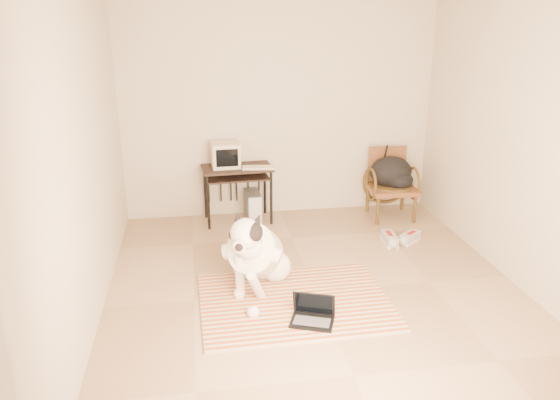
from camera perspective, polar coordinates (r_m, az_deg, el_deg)
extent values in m
plane|color=#9F8161|center=(5.40, 3.73, -9.47)|extent=(4.50, 4.50, 0.00)
plane|color=#C1B39E|center=(7.05, -0.05, 9.19)|extent=(4.50, 0.00, 4.50)
plane|color=#C1B39E|center=(2.88, 14.16, -7.11)|extent=(4.50, 0.00, 4.50)
plane|color=#C1B39E|center=(4.86, -19.63, 3.31)|extent=(0.00, 4.50, 4.50)
plane|color=#C1B39E|center=(5.68, 24.23, 4.94)|extent=(0.00, 4.50, 4.50)
cube|color=#C54214|center=(4.75, 2.90, -13.73)|extent=(1.76, 0.30, 0.02)
cube|color=#417C3E|center=(4.97, 2.19, -12.07)|extent=(1.76, 0.30, 0.02)
cube|color=#6E4D90|center=(5.19, 1.55, -10.55)|extent=(1.76, 0.30, 0.02)
cube|color=gold|center=(5.42, 0.97, -9.16)|extent=(1.76, 0.30, 0.02)
cube|color=#C8AC99|center=(5.65, 0.44, -7.88)|extent=(1.76, 0.30, 0.02)
sphere|color=white|center=(5.58, -3.45, -6.62)|extent=(0.31, 0.31, 0.31)
sphere|color=white|center=(5.51, -0.47, -6.95)|extent=(0.31, 0.31, 0.31)
ellipsoid|color=white|center=(5.52, -2.01, -6.61)|extent=(0.38, 0.35, 0.31)
ellipsoid|color=white|center=(5.27, -2.57, -5.41)|extent=(0.63, 0.80, 0.67)
cylinder|color=white|center=(5.28, -2.54, -5.36)|extent=(0.65, 0.73, 0.61)
sphere|color=white|center=(5.03, -3.22, -4.80)|extent=(0.26, 0.26, 0.26)
sphere|color=white|center=(4.88, -3.58, -3.54)|extent=(0.29, 0.29, 0.29)
ellipsoid|color=black|center=(4.86, -3.10, -3.39)|extent=(0.22, 0.25, 0.21)
cylinder|color=white|center=(4.79, -4.00, -4.58)|extent=(0.17, 0.18, 0.12)
sphere|color=black|center=(4.72, -4.30, -4.97)|extent=(0.07, 0.07, 0.07)
cone|color=black|center=(4.92, -4.44, -1.97)|extent=(0.15, 0.18, 0.18)
cone|color=black|center=(4.87, -2.35, -2.16)|extent=(0.16, 0.16, 0.18)
torus|color=white|center=(5.00, -3.29, -4.37)|extent=(0.28, 0.22, 0.23)
cylinder|color=white|center=(5.19, -4.25, -7.87)|extent=(0.13, 0.15, 0.43)
cylinder|color=white|center=(5.04, -2.50, -9.00)|extent=(0.22, 0.39, 0.43)
sphere|color=white|center=(5.25, -4.29, -9.73)|extent=(0.11, 0.11, 0.11)
sphere|color=white|center=(4.94, -2.83, -11.62)|extent=(0.11, 0.11, 0.11)
cone|color=black|center=(5.82, -1.47, -6.56)|extent=(0.11, 0.43, 0.11)
cube|color=black|center=(4.86, 3.37, -12.59)|extent=(0.44, 0.37, 0.02)
cube|color=#4E4E51|center=(4.85, 3.35, -12.54)|extent=(0.35, 0.25, 0.00)
cube|color=black|center=(4.87, 3.57, -10.75)|extent=(0.38, 0.22, 0.24)
cube|color=black|center=(4.86, 3.55, -10.77)|extent=(0.33, 0.18, 0.21)
cube|color=black|center=(6.87, -4.52, 3.35)|extent=(0.90, 0.54, 0.03)
cube|color=black|center=(6.85, -4.46, 2.35)|extent=(0.79, 0.43, 0.02)
cylinder|color=black|center=(6.74, -7.50, -0.29)|extent=(0.03, 0.03, 0.69)
cylinder|color=black|center=(7.13, -7.82, 0.78)|extent=(0.03, 0.03, 0.69)
cylinder|color=black|center=(6.85, -0.92, 0.20)|extent=(0.03, 0.03, 0.69)
cylinder|color=black|center=(7.23, -1.58, 1.23)|extent=(0.03, 0.03, 0.69)
cube|color=beige|center=(6.86, -5.72, 4.74)|extent=(0.36, 0.34, 0.31)
cube|color=black|center=(6.70, -5.55, 4.39)|extent=(0.27, 0.03, 0.22)
cube|color=beige|center=(6.77, -2.26, 3.41)|extent=(0.41, 0.19, 0.03)
cube|color=#4E4E51|center=(7.03, -2.86, -0.66)|extent=(0.19, 0.41, 0.38)
cube|color=silver|center=(6.84, -2.59, -1.23)|extent=(0.16, 0.02, 0.37)
cube|color=brown|center=(7.21, 11.58, 1.17)|extent=(0.61, 0.59, 0.06)
cylinder|color=#34230E|center=(7.20, 11.60, 1.47)|extent=(0.54, 0.54, 0.04)
cube|color=brown|center=(7.37, 11.11, 3.80)|extent=(0.50, 0.06, 0.44)
cylinder|color=#34230E|center=(6.99, 10.18, -1.16)|extent=(0.04, 0.04, 0.36)
cylinder|color=#34230E|center=(7.43, 9.15, 0.14)|extent=(0.04, 0.04, 0.36)
cylinder|color=#34230E|center=(7.14, 13.89, -0.98)|extent=(0.04, 0.04, 0.36)
cylinder|color=#34230E|center=(7.57, 12.66, 0.28)|extent=(0.04, 0.04, 0.36)
ellipsoid|color=black|center=(7.18, 11.50, 2.89)|extent=(0.54, 0.45, 0.40)
ellipsoid|color=black|center=(7.13, 12.44, 2.01)|extent=(0.34, 0.28, 0.23)
cube|color=silver|center=(6.54, 11.34, -4.30)|extent=(0.15, 0.34, 0.03)
cube|color=gray|center=(6.52, 11.37, -3.93)|extent=(0.14, 0.33, 0.11)
cube|color=maroon|center=(6.50, 11.39, -3.57)|extent=(0.06, 0.17, 0.02)
cube|color=silver|center=(6.63, 13.41, -4.13)|extent=(0.33, 0.29, 0.03)
cube|color=gray|center=(6.61, 13.44, -3.79)|extent=(0.31, 0.28, 0.10)
cube|color=maroon|center=(6.59, 13.47, -3.45)|extent=(0.16, 0.14, 0.02)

